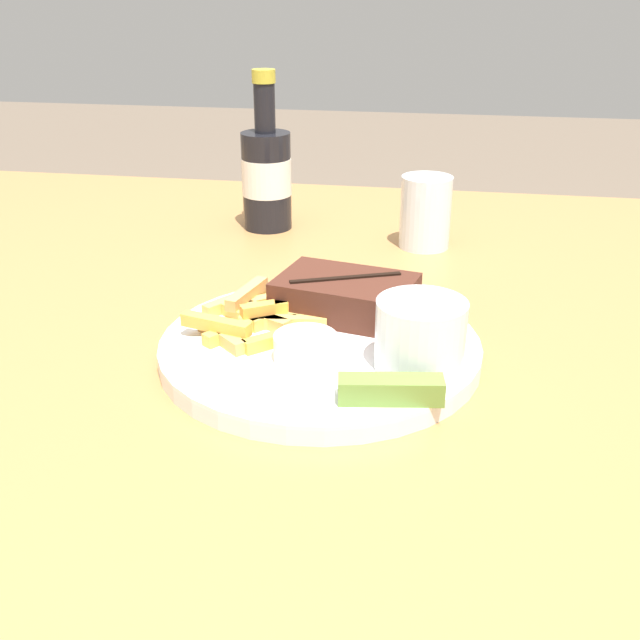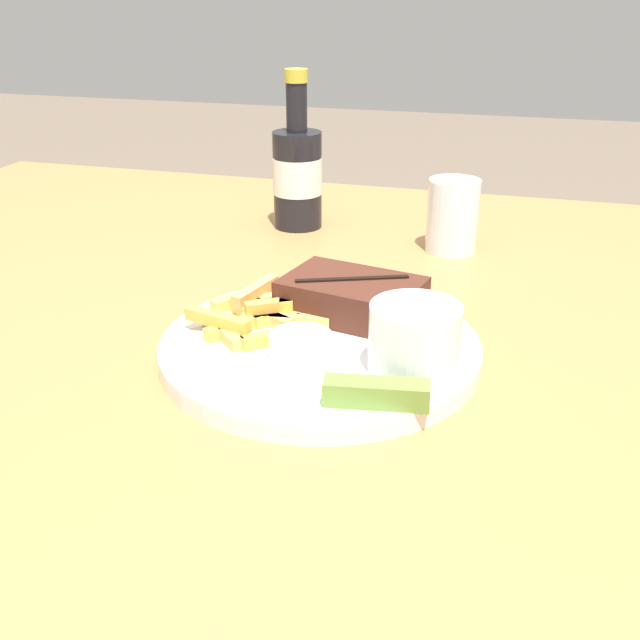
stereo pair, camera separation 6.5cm
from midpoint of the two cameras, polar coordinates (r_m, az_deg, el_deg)
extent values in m
cube|color=#A87542|center=(0.71, 2.65, -4.33)|extent=(1.57, 1.27, 0.04)
cylinder|color=#A87542|center=(1.62, -18.26, -2.47)|extent=(0.06, 0.06, 0.68)
cylinder|color=white|center=(0.70, 2.69, -2.38)|extent=(0.30, 0.30, 0.01)
cylinder|color=white|center=(0.69, 2.70, -1.72)|extent=(0.30, 0.30, 0.00)
cube|color=#472319|center=(0.74, 4.98, 1.69)|extent=(0.15, 0.11, 0.04)
cube|color=black|center=(0.73, 5.04, 3.10)|extent=(0.11, 0.05, 0.00)
cube|color=#EAAF52|center=(0.77, -3.34, 1.67)|extent=(0.05, 0.07, 0.01)
cube|color=#EDA348|center=(0.75, 0.24, 1.21)|extent=(0.03, 0.08, 0.01)
cube|color=gold|center=(0.70, -3.26, -0.47)|extent=(0.06, 0.07, 0.01)
cube|color=#E3A151|center=(0.69, -4.77, -0.95)|extent=(0.06, 0.06, 0.01)
cube|color=#EDB757|center=(0.76, -1.96, 1.37)|extent=(0.04, 0.04, 0.01)
cube|color=gold|center=(0.73, -2.99, 0.46)|extent=(0.05, 0.05, 0.01)
cube|color=#DFA755|center=(0.72, -1.47, 0.14)|extent=(0.06, 0.04, 0.01)
cube|color=gold|center=(0.68, -1.25, -1.49)|extent=(0.05, 0.04, 0.01)
cube|color=gold|center=(0.74, -0.05, 1.59)|extent=(0.02, 0.05, 0.01)
cube|color=#E4A056|center=(0.75, -2.49, 2.18)|extent=(0.03, 0.07, 0.01)
cube|color=#E7B554|center=(0.71, 0.01, -0.10)|extent=(0.08, 0.02, 0.01)
cube|color=gold|center=(0.69, -5.17, -0.04)|extent=(0.07, 0.03, 0.01)
cube|color=#F2A340|center=(0.72, -0.54, 1.06)|extent=(0.06, 0.05, 0.01)
cube|color=#DBB65A|center=(0.74, -1.18, 0.76)|extent=(0.07, 0.03, 0.01)
cylinder|color=white|center=(0.63, 10.17, -1.52)|extent=(0.08, 0.08, 0.06)
cylinder|color=beige|center=(0.62, 10.33, 0.49)|extent=(0.07, 0.07, 0.01)
cylinder|color=silver|center=(0.65, 1.40, -2.14)|extent=(0.06, 0.06, 0.02)
cylinder|color=black|center=(0.65, 1.41, -1.44)|extent=(0.05, 0.05, 0.01)
cube|color=olive|center=(0.59, 7.49, -5.62)|extent=(0.09, 0.03, 0.02)
cube|color=#B7B7BC|center=(0.69, -4.64, -1.27)|extent=(0.10, 0.03, 0.00)
cube|color=#B7B7BC|center=(0.69, 0.96, -1.56)|extent=(0.03, 0.01, 0.00)
cube|color=#B7B7BC|center=(0.69, 0.98, -1.40)|extent=(0.03, 0.01, 0.00)
cube|color=#B7B7BC|center=(0.69, 0.99, -1.24)|extent=(0.03, 0.01, 0.00)
cylinder|color=black|center=(1.06, 0.07, 10.58)|extent=(0.07, 0.07, 0.13)
cylinder|color=silver|center=(1.06, 0.07, 10.93)|extent=(0.07, 0.07, 0.05)
cylinder|color=black|center=(1.04, 0.07, 15.88)|extent=(0.03, 0.03, 0.06)
cylinder|color=gold|center=(1.03, 0.07, 18.12)|extent=(0.03, 0.03, 0.02)
cylinder|color=silver|center=(0.98, 11.98, 7.75)|extent=(0.07, 0.07, 0.09)
camera|label=1|loc=(0.03, -87.26, 1.25)|focal=42.00mm
camera|label=2|loc=(0.03, 92.74, -1.25)|focal=42.00mm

